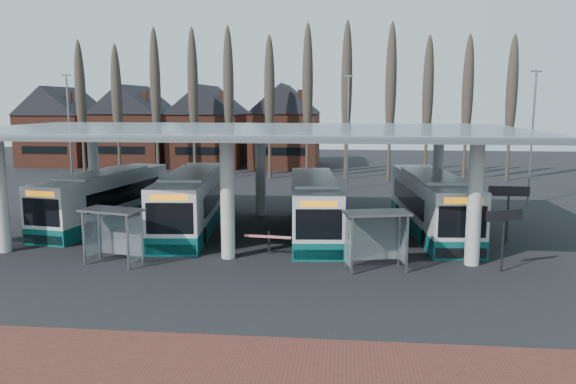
# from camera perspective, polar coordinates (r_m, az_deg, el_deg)

# --- Properties ---
(ground) EXTENTS (140.00, 140.00, 0.00)m
(ground) POSITION_cam_1_polar(r_m,az_deg,el_deg) (26.45, -7.20, -8.10)
(ground) COLOR black
(ground) RESTS_ON ground
(station_canopy) EXTENTS (32.00, 16.00, 6.34)m
(station_canopy) POSITION_cam_1_polar(r_m,az_deg,el_deg) (33.18, -4.28, 5.42)
(station_canopy) COLOR beige
(station_canopy) RESTS_ON ground
(poplar_row) EXTENTS (45.10, 1.10, 14.50)m
(poplar_row) POSITION_cam_1_polar(r_m,az_deg,el_deg) (57.90, 0.08, 10.05)
(poplar_row) COLOR #473D33
(poplar_row) RESTS_ON ground
(townhouse_row) EXTENTS (36.80, 10.30, 12.25)m
(townhouse_row) POSITION_cam_1_polar(r_m,az_deg,el_deg) (71.94, -11.70, 7.41)
(townhouse_row) COLOR brown
(townhouse_row) RESTS_ON ground
(lamp_post_a) EXTENTS (0.80, 0.16, 10.17)m
(lamp_post_a) POSITION_cam_1_polar(r_m,az_deg,el_deg) (52.39, -21.31, 5.78)
(lamp_post_a) COLOR slate
(lamp_post_a) RESTS_ON ground
(lamp_post_b) EXTENTS (0.80, 0.16, 10.17)m
(lamp_post_b) POSITION_cam_1_polar(r_m,az_deg,el_deg) (50.66, 6.08, 6.25)
(lamp_post_b) COLOR slate
(lamp_post_b) RESTS_ON ground
(lamp_post_c) EXTENTS (0.80, 0.16, 10.17)m
(lamp_post_c) POSITION_cam_1_polar(r_m,az_deg,el_deg) (46.87, 23.56, 5.33)
(lamp_post_c) COLOR slate
(lamp_post_c) RESTS_ON ground
(bus_0) EXTENTS (4.44, 12.51, 3.40)m
(bus_0) POSITION_cam_1_polar(r_m,az_deg,el_deg) (38.27, -18.05, -0.66)
(bus_0) COLOR silver
(bus_0) RESTS_ON ground
(bus_1) EXTENTS (3.99, 13.16, 3.60)m
(bus_1) POSITION_cam_1_polar(r_m,az_deg,el_deg) (35.31, -9.69, -0.98)
(bus_1) COLOR silver
(bus_1) RESTS_ON ground
(bus_2) EXTENTS (3.77, 12.44, 3.40)m
(bus_2) POSITION_cam_1_polar(r_m,az_deg,el_deg) (33.62, 2.64, -1.52)
(bus_2) COLOR silver
(bus_2) RESTS_ON ground
(bus_3) EXTENTS (3.82, 12.95, 3.55)m
(bus_3) POSITION_cam_1_polar(r_m,az_deg,el_deg) (35.13, 14.34, -1.23)
(bus_3) COLOR silver
(bus_3) RESTS_ON ground
(shelter_1) EXTENTS (3.20, 2.13, 2.72)m
(shelter_1) POSITION_cam_1_polar(r_m,az_deg,el_deg) (28.48, -17.25, -3.09)
(shelter_1) COLOR gray
(shelter_1) RESTS_ON ground
(shelter_2) EXTENTS (3.26, 2.12, 2.79)m
(shelter_2) POSITION_cam_1_polar(r_m,az_deg,el_deg) (26.53, 8.89, -3.55)
(shelter_2) COLOR gray
(shelter_2) RESTS_ON ground
(info_sign_0) EXTENTS (1.83, 0.91, 2.91)m
(info_sign_0) POSITION_cam_1_polar(r_m,az_deg,el_deg) (27.62, 21.11, -2.68)
(info_sign_0) COLOR black
(info_sign_0) RESTS_ON ground
(info_sign_1) EXTENTS (2.18, 0.12, 3.25)m
(info_sign_1) POSITION_cam_1_polar(r_m,az_deg,el_deg) (33.12, 21.51, -0.35)
(info_sign_1) COLOR black
(info_sign_1) RESTS_ON ground
(barrier) EXTENTS (2.43, 0.79, 1.22)m
(barrier) POSITION_cam_1_polar(r_m,az_deg,el_deg) (28.73, -2.06, -4.70)
(barrier) COLOR black
(barrier) RESTS_ON ground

